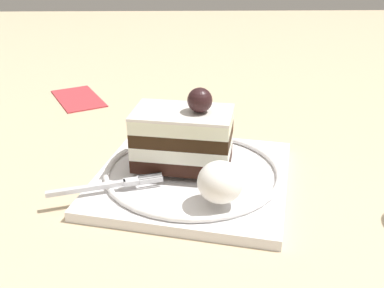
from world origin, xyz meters
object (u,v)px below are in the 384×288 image
cake_slice (183,136)px  whipped_cream_dollop (220,182)px  dessert_plate (192,175)px  folded_napkin (78,98)px  fork (110,185)px

cake_slice → whipped_cream_dollop: bearing=24.2°
dessert_plate → whipped_cream_dollop: size_ratio=5.59×
cake_slice → whipped_cream_dollop: size_ratio=2.61×
whipped_cream_dollop → folded_napkin: whipped_cream_dollop is taller
fork → folded_napkin: (-0.32, -0.10, -0.02)m
dessert_plate → fork: bearing=-65.7°
whipped_cream_dollop → fork: bearing=-104.1°
whipped_cream_dollop → folded_napkin: bearing=-148.8°
whipped_cream_dollop → folded_napkin: size_ratio=0.38×
fork → cake_slice: bearing=122.9°
dessert_plate → fork: fork is taller
dessert_plate → folded_napkin: 0.34m
fork → whipped_cream_dollop: bearing=75.9°
cake_slice → folded_napkin: cake_slice is taller
dessert_plate → whipped_cream_dollop: whipped_cream_dollop is taller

